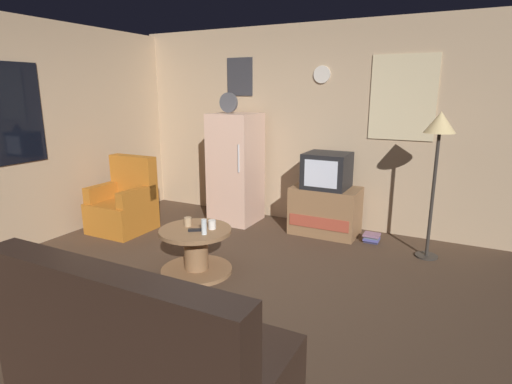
% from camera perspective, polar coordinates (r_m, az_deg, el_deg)
% --- Properties ---
extents(ground_plane, '(12.00, 12.00, 0.00)m').
position_cam_1_polar(ground_plane, '(3.91, -6.63, -13.57)').
color(ground_plane, '#4C3828').
extents(wall_with_art, '(5.20, 0.12, 2.64)m').
position_cam_1_polar(wall_with_art, '(5.68, 7.03, 9.05)').
color(wall_with_art, tan).
rests_on(wall_with_art, ground_plane).
extents(wall_left_with_window, '(0.12, 5.20, 2.60)m').
position_cam_1_polar(wall_left_with_window, '(5.36, -30.55, 6.71)').
color(wall_left_with_window, tan).
rests_on(wall_left_with_window, ground_plane).
extents(fridge, '(0.60, 0.62, 1.77)m').
position_cam_1_polar(fridge, '(5.68, -2.83, 3.31)').
color(fridge, beige).
rests_on(fridge, ground_plane).
extents(tv_stand, '(0.84, 0.53, 0.60)m').
position_cam_1_polar(tv_stand, '(5.34, 9.57, -2.55)').
color(tv_stand, '#8E6642').
rests_on(tv_stand, ground_plane).
extents(crt_tv, '(0.54, 0.51, 0.44)m').
position_cam_1_polar(crt_tv, '(5.22, 9.81, 2.96)').
color(crt_tv, black).
rests_on(crt_tv, tv_stand).
extents(standing_lamp, '(0.32, 0.32, 1.59)m').
position_cam_1_polar(standing_lamp, '(4.69, 24.05, 7.34)').
color(standing_lamp, '#332D28').
rests_on(standing_lamp, ground_plane).
extents(coffee_table, '(0.72, 0.72, 0.46)m').
position_cam_1_polar(coffee_table, '(4.22, -8.31, -8.05)').
color(coffee_table, '#8E6642').
rests_on(coffee_table, ground_plane).
extents(wine_glass, '(0.05, 0.05, 0.15)m').
position_cam_1_polar(wine_glass, '(3.96, -7.21, -4.81)').
color(wine_glass, silver).
rests_on(wine_glass, coffee_table).
extents(mug_ceramic_white, '(0.08, 0.08, 0.09)m').
position_cam_1_polar(mug_ceramic_white, '(4.11, -6.11, -4.51)').
color(mug_ceramic_white, silver).
rests_on(mug_ceramic_white, coffee_table).
extents(mug_ceramic_tan, '(0.08, 0.08, 0.09)m').
position_cam_1_polar(mug_ceramic_tan, '(4.23, -9.43, -4.09)').
color(mug_ceramic_tan, tan).
rests_on(mug_ceramic_tan, coffee_table).
extents(remote_control, '(0.15, 0.12, 0.02)m').
position_cam_1_polar(remote_control, '(4.08, -8.34, -5.23)').
color(remote_control, black).
rests_on(remote_control, coffee_table).
extents(armchair, '(0.68, 0.68, 0.96)m').
position_cam_1_polar(armchair, '(5.66, -17.77, -1.71)').
color(armchair, '#B2661E').
rests_on(armchair, ground_plane).
extents(couch, '(1.70, 0.80, 0.92)m').
position_cam_1_polar(couch, '(2.66, -15.61, -20.55)').
color(couch, black).
rests_on(couch, ground_plane).
extents(book_stack, '(0.19, 0.17, 0.11)m').
position_cam_1_polar(book_stack, '(5.22, 15.73, -6.12)').
color(book_stack, '#363453').
rests_on(book_stack, ground_plane).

